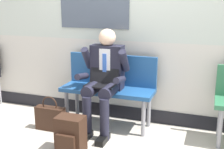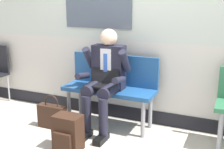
{
  "view_description": "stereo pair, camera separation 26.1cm",
  "coord_description": "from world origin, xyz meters",
  "px_view_note": "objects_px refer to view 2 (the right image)",
  "views": [
    {
      "loc": [
        0.97,
        -3.0,
        1.61
      ],
      "look_at": [
        -0.13,
        0.12,
        0.75
      ],
      "focal_mm": 46.61,
      "sensor_mm": 36.0,
      "label": 1
    },
    {
      "loc": [
        1.21,
        -2.9,
        1.61
      ],
      "look_at": [
        -0.13,
        0.12,
        0.75
      ],
      "focal_mm": 46.61,
      "sensor_mm": 36.0,
      "label": 2
    }
  ],
  "objects_px": {
    "bench_with_person": "(111,84)",
    "backpack": "(68,133)",
    "person_seated": "(105,78)",
    "handbag": "(52,116)"
  },
  "relations": [
    {
      "from": "bench_with_person",
      "to": "person_seated",
      "type": "xyz_separation_m",
      "value": [
        0.0,
        -0.2,
        0.13
      ]
    },
    {
      "from": "bench_with_person",
      "to": "person_seated",
      "type": "distance_m",
      "value": 0.24
    },
    {
      "from": "bench_with_person",
      "to": "handbag",
      "type": "height_order",
      "value": "bench_with_person"
    },
    {
      "from": "handbag",
      "to": "bench_with_person",
      "type": "bearing_deg",
      "value": 34.56
    },
    {
      "from": "bench_with_person",
      "to": "person_seated",
      "type": "relative_size",
      "value": 0.94
    },
    {
      "from": "person_seated",
      "to": "handbag",
      "type": "bearing_deg",
      "value": -159.4
    },
    {
      "from": "bench_with_person",
      "to": "person_seated",
      "type": "height_order",
      "value": "person_seated"
    },
    {
      "from": "person_seated",
      "to": "backpack",
      "type": "distance_m",
      "value": 0.82
    },
    {
      "from": "bench_with_person",
      "to": "backpack",
      "type": "relative_size",
      "value": 2.96
    },
    {
      "from": "bench_with_person",
      "to": "backpack",
      "type": "distance_m",
      "value": 0.92
    }
  ]
}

